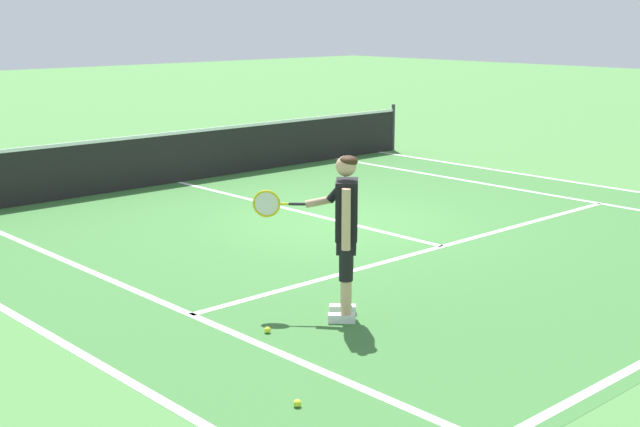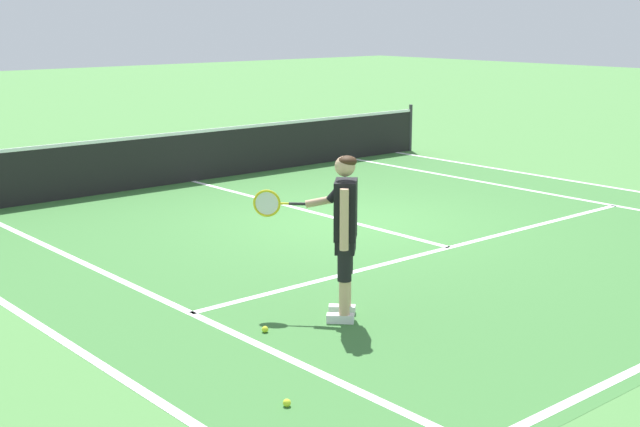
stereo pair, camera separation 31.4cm
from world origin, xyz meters
name	(u,v)px [view 2 (the right image)]	position (x,y,z in m)	size (l,w,h in m)	color
ground_plane	(346,221)	(0.00, 0.00, 0.00)	(80.00, 80.00, 0.00)	#477F3D
court_inner_surface	(384,231)	(0.00, -0.81, 0.00)	(10.98, 10.67, 0.00)	#387033
line_service	(449,247)	(0.00, -2.08, 0.00)	(8.23, 0.10, 0.01)	white
line_centre_service	(300,209)	(0.00, 1.12, 0.00)	(0.10, 6.40, 0.01)	white
line_singles_left	(132,286)	(-4.12, -0.81, 0.00)	(0.10, 10.27, 0.01)	white
line_singles_right	(550,194)	(4.12, -0.81, 0.00)	(0.10, 10.27, 0.01)	white
line_doubles_left	(17,311)	(-5.49, -0.81, 0.00)	(0.10, 10.27, 0.01)	white
line_doubles_right	(593,184)	(5.49, -0.81, 0.00)	(0.10, 10.27, 0.01)	white
tennis_net	(192,155)	(0.00, 4.32, 0.50)	(11.96, 0.08, 1.07)	#333338
tennis_player	(343,226)	(-2.99, -3.22, 0.99)	(0.73, 1.16, 1.71)	white
tennis_ball_near_feet	(265,329)	(-3.86, -3.04, 0.03)	(0.07, 0.07, 0.07)	#CCE02D
tennis_ball_by_baseline	(287,403)	(-4.75, -4.50, 0.03)	(0.07, 0.07, 0.07)	#CCE02D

